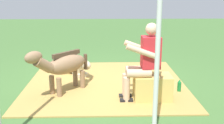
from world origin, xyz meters
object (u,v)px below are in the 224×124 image
at_px(soda_bottle, 179,86).
at_px(pony_lying, 70,64).
at_px(person_seated, 144,59).
at_px(hay_bale, 152,88).
at_px(pony_standing, 63,65).
at_px(tent_pole_left, 158,38).

bearing_deg(soda_bottle, pony_lying, -30.74).
bearing_deg(person_seated, soda_bottle, -155.67).
xyz_separation_m(hay_bale, pony_lying, (1.60, -1.60, -0.03)).
distance_m(pony_lying, soda_bottle, 2.51).
height_order(pony_standing, pony_lying, pony_standing).
bearing_deg(soda_bottle, pony_standing, -0.64).
distance_m(person_seated, pony_lying, 2.22).
bearing_deg(person_seated, tent_pole_left, 88.82).
xyz_separation_m(person_seated, pony_lying, (1.44, -1.60, -0.53)).
xyz_separation_m(person_seated, soda_bottle, (-0.72, -0.32, -0.60)).
height_order(pony_standing, tent_pole_left, tent_pole_left).
bearing_deg(hay_bale, soda_bottle, -149.89).
xyz_separation_m(soda_bottle, tent_pole_left, (0.74, 1.56, 1.18)).
distance_m(hay_bale, tent_pole_left, 1.65).
height_order(pony_standing, soda_bottle, pony_standing).
height_order(hay_bale, person_seated, person_seated).
relative_size(hay_bale, person_seated, 0.47).
height_order(soda_bottle, tent_pole_left, tent_pole_left).
distance_m(soda_bottle, tent_pole_left, 2.09).
bearing_deg(hay_bale, pony_lying, -45.08).
xyz_separation_m(pony_standing, soda_bottle, (-2.11, 0.02, -0.41)).
bearing_deg(tent_pole_left, pony_standing, -49.26).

